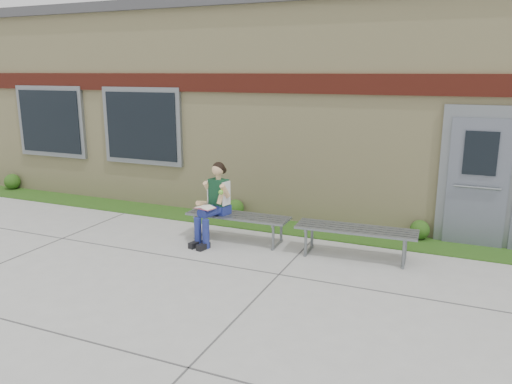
% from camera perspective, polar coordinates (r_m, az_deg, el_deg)
% --- Properties ---
extents(ground, '(80.00, 80.00, 0.00)m').
position_cam_1_polar(ground, '(7.17, -6.42, -9.57)').
color(ground, '#9E9E99').
rests_on(ground, ground).
extents(grass_strip, '(16.00, 0.80, 0.02)m').
position_cam_1_polar(grass_strip, '(9.37, 1.43, -3.79)').
color(grass_strip, '#1C4813').
rests_on(grass_strip, ground).
extents(school_building, '(16.20, 6.22, 4.20)m').
position_cam_1_polar(school_building, '(12.17, 7.51, 10.16)').
color(school_building, beige).
rests_on(school_building, ground).
extents(bench_left, '(1.78, 0.52, 0.46)m').
position_cam_1_polar(bench_left, '(8.45, -2.07, -3.30)').
color(bench_left, slate).
rests_on(bench_left, ground).
extents(bench_right, '(1.86, 0.61, 0.48)m').
position_cam_1_polar(bench_right, '(7.84, 11.33, -4.82)').
color(bench_right, slate).
rests_on(bench_right, ground).
extents(girl, '(0.49, 0.85, 1.35)m').
position_cam_1_polar(girl, '(8.33, -4.85, -1.07)').
color(girl, navy).
rests_on(girl, ground).
extents(shrub_west, '(0.37, 0.37, 0.37)m').
position_cam_1_polar(shrub_west, '(13.51, -26.09, 1.09)').
color(shrub_west, '#1C4813').
rests_on(shrub_west, grass_strip).
extents(shrub_mid, '(0.34, 0.34, 0.34)m').
position_cam_1_polar(shrub_mid, '(9.84, -2.39, -1.84)').
color(shrub_mid, '#1C4813').
rests_on(shrub_mid, grass_strip).
extents(shrub_east, '(0.33, 0.33, 0.33)m').
position_cam_1_polar(shrub_east, '(8.97, 18.21, -4.11)').
color(shrub_east, '#1C4813').
rests_on(shrub_east, grass_strip).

